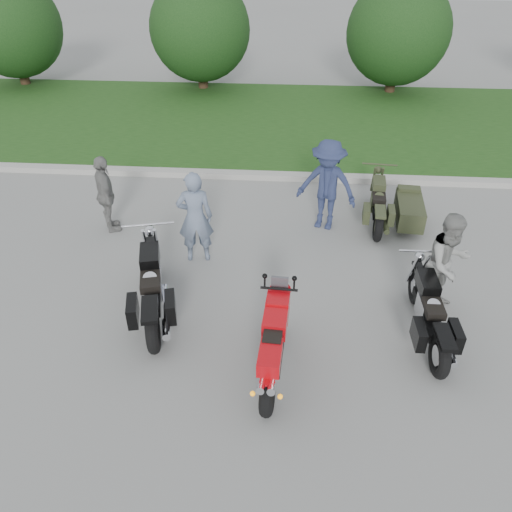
# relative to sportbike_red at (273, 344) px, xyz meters

# --- Properties ---
(ground) EXTENTS (80.00, 80.00, 0.00)m
(ground) POSITION_rel_sportbike_red_xyz_m (-0.30, 0.54, -0.57)
(ground) COLOR gray
(ground) RESTS_ON ground
(curb) EXTENTS (60.00, 0.30, 0.15)m
(curb) POSITION_rel_sportbike_red_xyz_m (-0.30, 6.54, -0.49)
(curb) COLOR #B1AFA7
(curb) RESTS_ON ground
(grass_strip) EXTENTS (60.00, 8.00, 0.14)m
(grass_strip) POSITION_rel_sportbike_red_xyz_m (-0.30, 10.69, -0.50)
(grass_strip) COLOR #336121
(grass_strip) RESTS_ON ground
(tree_far_left) EXTENTS (3.60, 3.60, 4.00)m
(tree_far_left) POSITION_rel_sportbike_red_xyz_m (-10.30, 14.04, 1.63)
(tree_far_left) COLOR #3F2B1C
(tree_far_left) RESTS_ON ground
(tree_mid_left) EXTENTS (3.60, 3.60, 4.00)m
(tree_mid_left) POSITION_rel_sportbike_red_xyz_m (-3.30, 14.04, 1.63)
(tree_mid_left) COLOR #3F2B1C
(tree_mid_left) RESTS_ON ground
(tree_mid_right) EXTENTS (3.60, 3.60, 4.00)m
(tree_mid_right) POSITION_rel_sportbike_red_xyz_m (3.70, 14.04, 1.63)
(tree_mid_right) COLOR #3F2B1C
(tree_mid_right) RESTS_ON ground
(sportbike_red) EXTENTS (0.41, 2.04, 0.97)m
(sportbike_red) POSITION_rel_sportbike_red_xyz_m (0.00, 0.00, 0.00)
(sportbike_red) COLOR black
(sportbike_red) RESTS_ON ground
(cruiser_left) EXTENTS (0.85, 2.53, 0.99)m
(cruiser_left) POSITION_rel_sportbike_red_xyz_m (-2.02, 1.16, -0.06)
(cruiser_left) COLOR black
(cruiser_left) RESTS_ON ground
(cruiser_right) EXTENTS (0.40, 2.32, 0.89)m
(cruiser_right) POSITION_rel_sportbike_red_xyz_m (2.37, 0.91, -0.11)
(cruiser_right) COLOR black
(cruiser_right) RESTS_ON ground
(cruiser_sidecar) EXTENTS (1.18, 2.21, 0.85)m
(cruiser_sidecar) POSITION_rel_sportbike_red_xyz_m (2.42, 4.44, -0.17)
(cruiser_sidecar) COLOR black
(cruiser_sidecar) RESTS_ON ground
(person_stripe) EXTENTS (0.73, 0.54, 1.83)m
(person_stripe) POSITION_rel_sportbike_red_xyz_m (-1.59, 2.85, 0.35)
(person_stripe) COLOR gray
(person_stripe) RESTS_ON ground
(person_grey) EXTENTS (1.07, 0.98, 1.77)m
(person_grey) POSITION_rel_sportbike_red_xyz_m (2.74, 1.74, 0.32)
(person_grey) COLOR gray
(person_grey) RESTS_ON ground
(person_denim) EXTENTS (1.42, 1.08, 1.94)m
(person_denim) POSITION_rel_sportbike_red_xyz_m (0.90, 4.26, 0.40)
(person_denim) COLOR navy
(person_denim) RESTS_ON ground
(person_back) EXTENTS (0.80, 1.04, 1.65)m
(person_back) POSITION_rel_sportbike_red_xyz_m (-3.61, 3.80, 0.26)
(person_back) COLOR gray
(person_back) RESTS_ON ground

